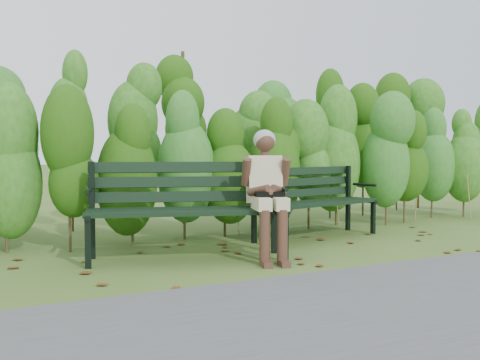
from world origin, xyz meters
name	(u,v)px	position (x,y,z in m)	size (l,w,h in m)	color
ground	(256,256)	(0.00, 0.00, 0.00)	(80.00, 80.00, 0.00)	#3E5A1A
footpath	(421,311)	(0.00, -2.20, 0.01)	(60.00, 2.50, 0.01)	#474749
hedge_band	(185,135)	(0.00, 1.86, 1.26)	(11.04, 1.67, 2.42)	#47381E
leaf_litter	(273,255)	(0.18, -0.02, 0.00)	(5.64, 2.26, 0.01)	brown
bench_left	(187,201)	(-0.66, 0.22, 0.56)	(2.01, 1.17, 0.95)	black
bench_right	(311,196)	(1.20, 0.76, 0.51)	(1.79, 0.88, 0.86)	black
seated_woman	(267,185)	(0.01, -0.19, 0.73)	(0.53, 0.75, 1.27)	beige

